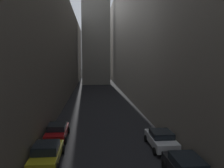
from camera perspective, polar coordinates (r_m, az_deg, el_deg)
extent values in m
plane|color=black|center=(45.59, -3.28, -3.20)|extent=(264.00, 264.00, 0.00)
cube|color=#60594F|center=(48.05, -16.78, 8.32)|extent=(10.98, 108.00, 18.88)
cube|color=#60594F|center=(49.34, 12.02, 12.13)|extent=(14.74, 108.00, 25.32)
cube|color=gray|center=(73.23, -3.99, 19.29)|extent=(8.02, 8.02, 48.28)
cube|color=#A59919|center=(17.98, -15.39, -16.04)|extent=(1.83, 4.50, 0.56)
cube|color=black|center=(17.60, -15.56, -14.54)|extent=(1.68, 1.90, 0.59)
cylinder|color=black|center=(19.65, -17.24, -15.02)|extent=(0.22, 0.61, 0.61)
cylinder|color=black|center=(19.35, -11.75, -15.21)|extent=(0.22, 0.61, 0.61)
cylinder|color=black|center=(16.56, -13.09, -19.01)|extent=(0.22, 0.61, 0.61)
cube|color=maroon|center=(22.66, -13.03, -11.21)|extent=(1.70, 4.43, 0.60)
cube|color=black|center=(22.43, -13.09, -9.95)|extent=(1.57, 1.97, 0.48)
cylinder|color=black|center=(24.30, -14.52, -10.80)|extent=(0.22, 0.64, 0.64)
cylinder|color=black|center=(24.07, -10.45, -10.87)|extent=(0.22, 0.64, 0.64)
cylinder|color=black|center=(21.48, -15.90, -13.10)|extent=(0.22, 0.64, 0.64)
cylinder|color=black|center=(21.22, -11.26, -13.22)|extent=(0.22, 0.64, 0.64)
cube|color=black|center=(15.40, 17.68, -17.32)|extent=(1.62, 2.37, 0.49)
cylinder|color=black|center=(16.81, 12.53, -18.55)|extent=(0.22, 0.64, 0.64)
cylinder|color=black|center=(17.38, 18.37, -17.86)|extent=(0.22, 0.64, 0.64)
cube|color=silver|center=(20.35, 11.67, -13.10)|extent=(1.78, 4.31, 0.67)
cube|color=black|center=(20.07, 11.81, -11.68)|extent=(1.64, 2.01, 0.46)
cylinder|color=black|center=(21.58, 8.20, -12.86)|extent=(0.22, 0.63, 0.63)
cylinder|color=black|center=(22.04, 12.82, -12.54)|extent=(0.22, 0.63, 0.63)
cylinder|color=black|center=(18.92, 10.28, -15.66)|extent=(0.22, 0.63, 0.63)
cylinder|color=black|center=(19.43, 15.53, -15.18)|extent=(0.22, 0.63, 0.63)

